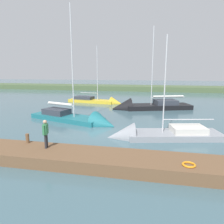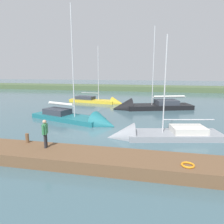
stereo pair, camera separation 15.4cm
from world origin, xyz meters
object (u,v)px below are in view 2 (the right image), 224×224
Objects in this scene: mooring_post_far at (27,138)px; sailboat_far_left at (80,120)px; sailboat_far_right at (144,108)px; sailboat_inner_slip at (100,102)px; sailboat_behind_pier at (153,137)px; life_ring_buoy at (188,165)px; person_on_dock at (45,132)px.

mooring_post_far is 8.51m from sailboat_far_left.
mooring_post_far is 0.05× the size of sailboat_far_right.
sailboat_inner_slip is 8.66m from sailboat_far_right.
sailboat_far_left is 8.40m from sailboat_behind_pier.
sailboat_far_left is 1.26× the size of sailboat_inner_slip.
life_ring_buoy is at bearing -27.97° from sailboat_far_left.
person_on_dock is (-1.61, 0.54, 0.69)m from mooring_post_far.
sailboat_far_left is 1.04× the size of sailboat_far_right.
person_on_dock reaches higher than life_ring_buoy.
sailboat_far_right is (-6.55, -17.17, -0.78)m from mooring_post_far.
sailboat_far_right is at bearing 73.51° from sailboat_far_left.
sailboat_far_right is 12.52m from sailboat_behind_pier.
sailboat_inner_slip reaches higher than person_on_dock.
life_ring_buoy is 0.05× the size of sailboat_far_right.
sailboat_inner_slip is at bearing -73.72° from sailboat_behind_pier.
sailboat_inner_slip is at bearing 115.08° from sailboat_far_left.
mooring_post_far is at bearing -78.18° from sailboat_inner_slip.
sailboat_inner_slip is 0.82× the size of sailboat_far_right.
life_ring_buoy is 0.07× the size of sailboat_behind_pier.
sailboat_far_left is at bearing 37.19° from sailboat_far_right.
sailboat_behind_pier is at bearing -149.20° from mooring_post_far.
sailboat_inner_slip is at bearing -64.82° from life_ring_buoy.
sailboat_inner_slip is 22.10m from person_on_dock.
sailboat_far_right is 1.33× the size of sailboat_behind_pier.
sailboat_far_right is at bearing -110.88° from mooring_post_far.
sailboat_far_left reaches higher than mooring_post_far.
life_ring_buoy is at bearing -55.76° from sailboat_inner_slip.
person_on_dock is at bearing -5.78° from life_ring_buoy.
sailboat_behind_pier is at bearing -7.69° from sailboat_far_left.
sailboat_far_left reaches higher than sailboat_far_right.
sailboat_far_right reaches higher than mooring_post_far.
sailboat_far_right is (-7.58, 4.18, 0.07)m from sailboat_inner_slip.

